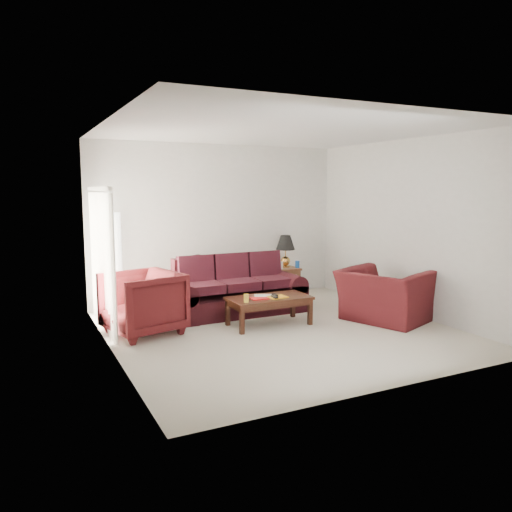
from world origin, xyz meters
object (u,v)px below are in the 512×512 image
(end_table, at_px, (283,282))
(armchair_right, at_px, (384,296))
(armchair_left, at_px, (143,303))
(floor_lamp, at_px, (115,263))
(sofa, at_px, (236,286))
(coffee_table, at_px, (269,311))

(end_table, relative_size, armchair_right, 0.46)
(armchair_left, bearing_deg, floor_lamp, 170.75)
(sofa, relative_size, armchair_left, 2.28)
(coffee_table, bearing_deg, end_table, 56.38)
(end_table, bearing_deg, floor_lamp, 178.15)
(end_table, relative_size, floor_lamp, 0.33)
(armchair_right, height_order, coffee_table, armchair_right)
(floor_lamp, xyz_separation_m, armchair_left, (0.13, -1.44, -0.42))
(floor_lamp, height_order, armchair_right, floor_lamp)
(floor_lamp, bearing_deg, sofa, -26.24)
(end_table, distance_m, armchair_left, 3.43)
(armchair_left, distance_m, armchair_right, 3.86)
(armchair_right, bearing_deg, floor_lamp, 36.73)
(sofa, bearing_deg, armchair_right, -38.33)
(end_table, distance_m, armchair_right, 2.41)
(armchair_right, bearing_deg, sofa, 31.59)
(armchair_left, bearing_deg, sofa, 92.17)
(end_table, bearing_deg, coffee_table, -125.40)
(end_table, distance_m, coffee_table, 2.13)
(floor_lamp, distance_m, coffee_table, 2.83)
(sofa, xyz_separation_m, armchair_left, (-1.75, -0.52, -0.01))
(end_table, bearing_deg, armchair_left, -157.00)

